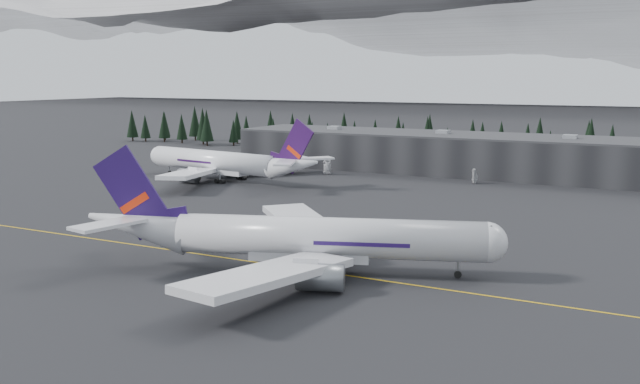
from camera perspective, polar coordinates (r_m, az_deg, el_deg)
The scene contains 8 objects.
ground at distance 123.44m, azimuth -4.38°, elevation -5.45°, with size 1400.00×1400.00×0.00m, color black.
taxiline at distance 121.81m, azimuth -4.89°, elevation -5.66°, with size 400.00×0.40×0.02m, color gold.
terminal at distance 235.95m, azimuth 12.08°, elevation 2.99°, with size 160.00×30.00×12.60m.
treeline at distance 271.44m, azimuth 14.26°, elevation 3.96°, with size 360.00×20.00×15.00m, color black.
jet_main at distance 114.75m, azimuth -2.23°, elevation -3.63°, with size 66.66×59.76×20.24m.
jet_parked at distance 215.37m, azimuth -7.42°, elevation 2.34°, with size 66.90×61.35×19.75m.
gse_vehicle_a at distance 228.03m, azimuth 0.61°, elevation 1.57°, with size 2.36×5.12×1.42m, color silver.
gse_vehicle_b at distance 214.42m, azimuth 12.29°, elevation 0.87°, with size 1.79×4.45×1.52m, color silver.
Camera 1 is at (64.19, -100.66, 31.36)m, focal length 40.00 mm.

